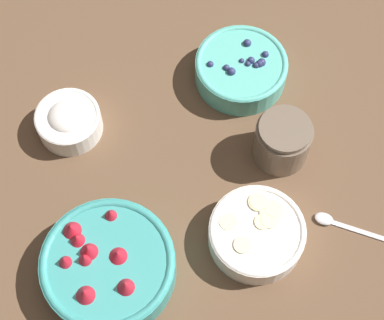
{
  "coord_description": "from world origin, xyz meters",
  "views": [
    {
      "loc": [
        0.1,
        0.41,
        1.02
      ],
      "look_at": [
        -0.05,
        -0.04,
        0.04
      ],
      "focal_mm": 60.0,
      "sensor_mm": 36.0,
      "label": 1
    }
  ],
  "objects_px": {
    "bowl_bananas": "(257,233)",
    "bowl_blueberries": "(241,68)",
    "bowl_strawberries": "(108,265)",
    "jar_chocolate": "(282,142)",
    "bowl_cream": "(69,120)"
  },
  "relations": [
    {
      "from": "bowl_cream",
      "to": "jar_chocolate",
      "type": "height_order",
      "value": "jar_chocolate"
    },
    {
      "from": "jar_chocolate",
      "to": "bowl_bananas",
      "type": "bearing_deg",
      "value": 54.0
    },
    {
      "from": "bowl_cream",
      "to": "jar_chocolate",
      "type": "xyz_separation_m",
      "value": [
        -0.34,
        0.17,
        0.01
      ]
    },
    {
      "from": "bowl_strawberries",
      "to": "bowl_cream",
      "type": "relative_size",
      "value": 1.85
    },
    {
      "from": "bowl_bananas",
      "to": "bowl_blueberries",
      "type": "bearing_deg",
      "value": -106.31
    },
    {
      "from": "jar_chocolate",
      "to": "bowl_strawberries",
      "type": "bearing_deg",
      "value": 18.09
    },
    {
      "from": "bowl_cream",
      "to": "jar_chocolate",
      "type": "bearing_deg",
      "value": 153.68
    },
    {
      "from": "bowl_blueberries",
      "to": "bowl_bananas",
      "type": "xyz_separation_m",
      "value": [
        0.09,
        0.31,
        -0.0
      ]
    },
    {
      "from": "bowl_strawberries",
      "to": "jar_chocolate",
      "type": "bearing_deg",
      "value": -161.91
    },
    {
      "from": "bowl_blueberries",
      "to": "bowl_strawberries",
      "type": "bearing_deg",
      "value": 40.23
    },
    {
      "from": "bowl_strawberries",
      "to": "bowl_bananas",
      "type": "bearing_deg",
      "value": 174.2
    },
    {
      "from": "bowl_blueberries",
      "to": "bowl_cream",
      "type": "xyz_separation_m",
      "value": [
        0.33,
        0.0,
        -0.0
      ]
    },
    {
      "from": "bowl_bananas",
      "to": "bowl_cream",
      "type": "distance_m",
      "value": 0.39
    },
    {
      "from": "bowl_strawberries",
      "to": "jar_chocolate",
      "type": "distance_m",
      "value": 0.36
    },
    {
      "from": "bowl_blueberries",
      "to": "jar_chocolate",
      "type": "distance_m",
      "value": 0.17
    }
  ]
}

